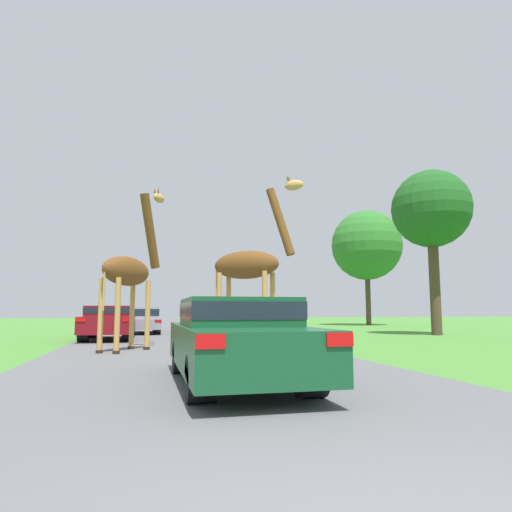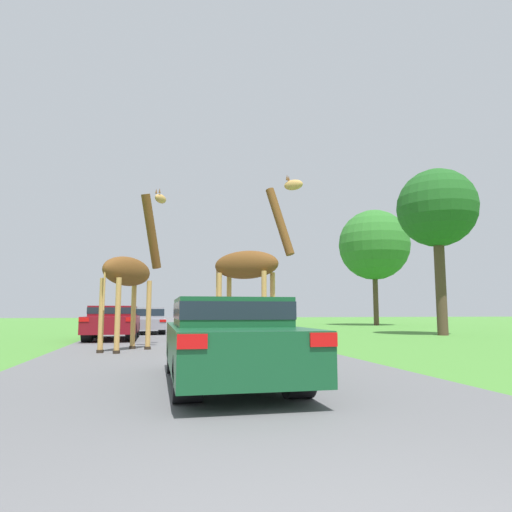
{
  "view_description": "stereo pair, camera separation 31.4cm",
  "coord_description": "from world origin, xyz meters",
  "px_view_note": "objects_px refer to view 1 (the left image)",
  "views": [
    {
      "loc": [
        -1.25,
        -1.4,
        1.15
      ],
      "look_at": [
        1.89,
        11.58,
        2.76
      ],
      "focal_mm": 32.0,
      "sensor_mm": 36.0,
      "label": 1
    },
    {
      "loc": [
        -0.95,
        -1.47,
        1.15
      ],
      "look_at": [
        1.89,
        11.58,
        2.76
      ],
      "focal_mm": 32.0,
      "sensor_mm": 36.0,
      "label": 2
    }
  ],
  "objects_px": {
    "tree_left_edge": "(431,210)",
    "car_lead_maroon": "(236,338)",
    "giraffe_near_road": "(250,266)",
    "giraffe_companion": "(130,269)",
    "car_queue_left": "(203,317)",
    "tree_mid_field": "(367,245)",
    "car_far_ahead": "(109,321)",
    "car_queue_right": "(143,319)"
  },
  "relations": [
    {
      "from": "tree_left_edge",
      "to": "car_lead_maroon",
      "type": "bearing_deg",
      "value": -135.13
    },
    {
      "from": "giraffe_near_road",
      "to": "giraffe_companion",
      "type": "distance_m",
      "value": 3.54
    },
    {
      "from": "car_queue_left",
      "to": "tree_mid_field",
      "type": "xyz_separation_m",
      "value": [
        14.09,
        5.58,
        5.75
      ]
    },
    {
      "from": "car_far_ahead",
      "to": "car_queue_left",
      "type": "bearing_deg",
      "value": 61.02
    },
    {
      "from": "car_queue_right",
      "to": "tree_left_edge",
      "type": "distance_m",
      "value": 15.63
    },
    {
      "from": "giraffe_near_road",
      "to": "giraffe_companion",
      "type": "xyz_separation_m",
      "value": [
        -3.39,
        1.01,
        -0.08
      ]
    },
    {
      "from": "giraffe_near_road",
      "to": "tree_left_edge",
      "type": "xyz_separation_m",
      "value": [
        10.71,
        6.56,
        3.64
      ]
    },
    {
      "from": "car_lead_maroon",
      "to": "car_queue_left",
      "type": "bearing_deg",
      "value": 84.38
    },
    {
      "from": "car_far_ahead",
      "to": "tree_left_edge",
      "type": "relative_size",
      "value": 0.56
    },
    {
      "from": "giraffe_near_road",
      "to": "tree_mid_field",
      "type": "relative_size",
      "value": 0.53
    },
    {
      "from": "car_lead_maroon",
      "to": "car_queue_left",
      "type": "xyz_separation_m",
      "value": [
        2.07,
        21.07,
        0.04
      ]
    },
    {
      "from": "giraffe_near_road",
      "to": "tree_mid_field",
      "type": "height_order",
      "value": "tree_mid_field"
    },
    {
      "from": "car_far_ahead",
      "to": "car_lead_maroon",
      "type": "bearing_deg",
      "value": -76.87
    },
    {
      "from": "giraffe_companion",
      "to": "car_queue_right",
      "type": "distance_m",
      "value": 10.84
    },
    {
      "from": "giraffe_near_road",
      "to": "car_queue_left",
      "type": "height_order",
      "value": "giraffe_near_road"
    },
    {
      "from": "car_queue_right",
      "to": "car_far_ahead",
      "type": "relative_size",
      "value": 1.02
    },
    {
      "from": "car_lead_maroon",
      "to": "tree_left_edge",
      "type": "relative_size",
      "value": 0.58
    },
    {
      "from": "car_far_ahead",
      "to": "tree_mid_field",
      "type": "xyz_separation_m",
      "value": [
        19.01,
        14.46,
        5.77
      ]
    },
    {
      "from": "car_lead_maroon",
      "to": "car_queue_right",
      "type": "xyz_separation_m",
      "value": [
        -1.52,
        17.32,
        -0.01
      ]
    },
    {
      "from": "giraffe_companion",
      "to": "tree_mid_field",
      "type": "height_order",
      "value": "tree_mid_field"
    },
    {
      "from": "car_queue_left",
      "to": "giraffe_companion",
      "type": "bearing_deg",
      "value": -105.34
    },
    {
      "from": "giraffe_near_road",
      "to": "tree_left_edge",
      "type": "height_order",
      "value": "tree_left_edge"
    },
    {
      "from": "car_lead_maroon",
      "to": "car_far_ahead",
      "type": "distance_m",
      "value": 12.52
    },
    {
      "from": "tree_left_edge",
      "to": "tree_mid_field",
      "type": "distance_m",
      "value": 15.04
    },
    {
      "from": "car_queue_right",
      "to": "tree_mid_field",
      "type": "xyz_separation_m",
      "value": [
        17.69,
        9.34,
        5.8
      ]
    },
    {
      "from": "tree_mid_field",
      "to": "car_queue_right",
      "type": "bearing_deg",
      "value": -152.17
    },
    {
      "from": "giraffe_near_road",
      "to": "car_queue_right",
      "type": "height_order",
      "value": "giraffe_near_road"
    },
    {
      "from": "car_queue_right",
      "to": "car_queue_left",
      "type": "relative_size",
      "value": 1.0
    },
    {
      "from": "car_queue_left",
      "to": "car_lead_maroon",
      "type": "bearing_deg",
      "value": -95.62
    },
    {
      "from": "car_far_ahead",
      "to": "tree_left_edge",
      "type": "bearing_deg",
      "value": -0.16
    },
    {
      "from": "car_queue_left",
      "to": "giraffe_near_road",
      "type": "bearing_deg",
      "value": -92.14
    },
    {
      "from": "giraffe_near_road",
      "to": "car_queue_right",
      "type": "xyz_separation_m",
      "value": [
        -3.02,
        11.72,
        -1.74
      ]
    },
    {
      "from": "car_far_ahead",
      "to": "tree_mid_field",
      "type": "bearing_deg",
      "value": 37.26
    },
    {
      "from": "car_queue_right",
      "to": "tree_mid_field",
      "type": "distance_m",
      "value": 20.83
    },
    {
      "from": "tree_left_edge",
      "to": "car_far_ahead",
      "type": "bearing_deg",
      "value": 179.84
    },
    {
      "from": "giraffe_near_road",
      "to": "car_lead_maroon",
      "type": "height_order",
      "value": "giraffe_near_road"
    },
    {
      "from": "car_queue_right",
      "to": "car_lead_maroon",
      "type": "bearing_deg",
      "value": -84.97
    },
    {
      "from": "giraffe_near_road",
      "to": "car_queue_right",
      "type": "bearing_deg",
      "value": -127.01
    },
    {
      "from": "giraffe_near_road",
      "to": "car_far_ahead",
      "type": "xyz_separation_m",
      "value": [
        -4.34,
        6.6,
        -1.72
      ]
    },
    {
      "from": "giraffe_near_road",
      "to": "tree_mid_field",
      "type": "xyz_separation_m",
      "value": [
        14.67,
        21.06,
        4.06
      ]
    },
    {
      "from": "giraffe_companion",
      "to": "car_far_ahead",
      "type": "distance_m",
      "value": 5.9
    },
    {
      "from": "car_queue_left",
      "to": "tree_mid_field",
      "type": "distance_m",
      "value": 16.21
    }
  ]
}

